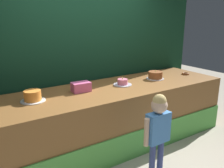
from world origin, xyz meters
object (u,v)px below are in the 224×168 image
Objects in this scene: pink_box at (81,87)px; child_figure at (158,125)px; cake_center_right at (123,82)px; cake_center_left at (33,96)px; cake_far_right at (155,75)px; donut at (185,74)px.

child_figure is at bearing -66.66° from pink_box.
cake_center_right is (0.22, 1.02, 0.25)m from child_figure.
child_figure reaches higher than cake_center_left.
cake_far_right reaches higher than cake_center_left.
child_figure is 1.56m from cake_center_left.
child_figure is 3.59× the size of cake_far_right.
child_figure is 1.07m from cake_center_right.
cake_far_right is at bearing -0.21° from cake_center_left.
donut is (1.57, 0.96, 0.22)m from child_figure.
donut is at bearing -2.60° from cake_center_right.
child_figure reaches higher than cake_far_right.
child_figure is at bearing -131.08° from cake_far_right.
cake_center_right is at bearing -4.19° from pink_box.
child_figure is at bearing -101.89° from cake_center_right.
cake_center_left is at bearing -176.65° from pink_box.
cake_far_right is (-0.68, 0.06, 0.04)m from donut.
cake_center_right is at bearing 177.40° from donut.
donut is at bearing -3.13° from pink_box.
child_figure reaches higher than donut.
child_figure is 8.02× the size of donut.
pink_box is at bearing 178.00° from cake_far_right.
child_figure is 1.39m from cake_far_right.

